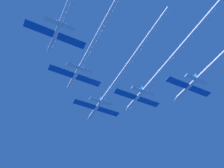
{
  "coord_description": "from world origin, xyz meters",
  "views": [
    {
      "loc": [
        -28.25,
        -71.05,
        -61.77
      ],
      "look_at": [
        -0.04,
        -14.72,
        0.16
      ],
      "focal_mm": 40.67,
      "sensor_mm": 36.0,
      "label": 1
    }
  ],
  "objects": [
    {
      "name": "jet_lead",
      "position": [
        0.08,
        -16.02,
        -0.8
      ],
      "size": [
        18.43,
        55.44,
        3.05
      ],
      "color": "silver"
    },
    {
      "name": "jet_right_outer",
      "position": [
        24.91,
        -42.52,
        0.31
      ],
      "size": [
        18.43,
        60.8,
        3.05
      ],
      "color": "silver"
    },
    {
      "name": "jet_right_wing",
      "position": [
        11.52,
        -25.77,
        0.2
      ],
      "size": [
        18.43,
        52.95,
        3.05
      ],
      "color": "silver"
    },
    {
      "name": "jet_left_wing",
      "position": [
        -12.82,
        -27.16,
        0.61
      ],
      "size": [
        18.43,
        56.16,
        3.05
      ],
      "color": "silver"
    }
  ]
}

